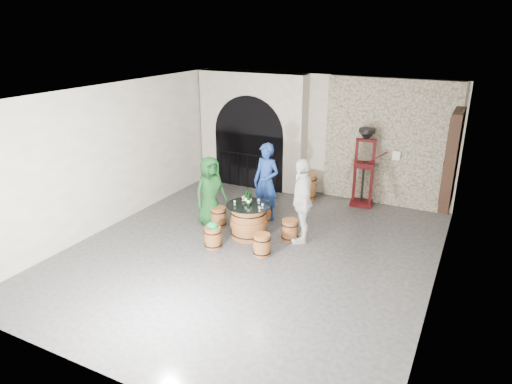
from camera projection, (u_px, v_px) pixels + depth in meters
The scene contains 31 objects.
ground at pixel (251, 252), 9.36m from camera, with size 8.00×8.00×0.00m, color #2D2D30.
wall_back at pixel (320, 136), 12.16m from camera, with size 8.00×8.00×0.00m, color beige.
wall_front at pixel (97, 272), 5.46m from camera, with size 8.00×8.00×0.00m, color beige.
wall_left at pixel (114, 156), 10.30m from camera, with size 8.00×8.00×0.00m, color beige.
wall_right at pixel (444, 209), 7.32m from camera, with size 8.00×8.00×0.00m, color beige.
ceiling at pixel (251, 94), 8.26m from camera, with size 8.00×8.00×0.00m, color beige.
stone_facing_panel at pixel (388, 144), 11.34m from camera, with size 3.20×0.12×3.18m, color #AAA288.
arched_opening at pixel (252, 131), 12.75m from camera, with size 3.10×0.60×3.19m.
shuttered_window at pixel (452, 159), 9.31m from camera, with size 0.23×1.10×2.00m.
barrel_table at pixel (249, 221), 9.91m from camera, with size 0.97×0.97×0.75m.
barrel_stool_left at pixel (218, 217), 10.50m from camera, with size 0.37×0.37×0.45m.
barrel_stool_far at pixel (264, 212), 10.75m from camera, with size 0.37×0.37×0.45m.
barrel_stool_right at pixel (290, 230), 9.82m from camera, with size 0.37×0.37×0.45m.
barrel_stool_near_right at pixel (262, 245), 9.16m from camera, with size 0.37×0.37×0.45m.
barrel_stool_near_left at pixel (213, 237), 9.47m from camera, with size 0.37×0.37×0.45m.
green_cap at pixel (212, 225), 9.38m from camera, with size 0.26×0.22×0.12m.
person_green at pixel (210, 191), 10.44m from camera, with size 0.79×0.51×1.61m, color #13451A.
person_blue at pixel (266, 182), 10.65m from camera, with size 0.67×0.44×1.85m, color navy.
person_white at pixel (302, 201), 9.54m from camera, with size 1.07×0.45×1.83m, color silver.
wine_bottle_left at pixel (246, 198), 9.82m from camera, with size 0.08×0.08×0.32m.
wine_bottle_center at pixel (249, 200), 9.70m from camera, with size 0.08×0.08×0.32m.
wine_bottle_right at pixel (250, 198), 9.80m from camera, with size 0.08×0.08×0.32m.
tasting_glass_a at pixel (235, 203), 9.77m from camera, with size 0.05×0.05×0.10m, color #A56220, non-canonical shape.
tasting_glass_b at pixel (262, 206), 9.59m from camera, with size 0.05×0.05×0.10m, color #A56220, non-canonical shape.
tasting_glass_c at pixel (244, 198), 10.05m from camera, with size 0.05×0.05×0.10m, color #A56220, non-canonical shape.
tasting_glass_d at pixel (259, 201), 9.85m from camera, with size 0.05×0.05×0.10m, color #A56220, non-canonical shape.
tasting_glass_e at pixel (260, 209), 9.43m from camera, with size 0.05×0.05×0.10m, color #A56220, non-canonical shape.
tasting_glass_f at pixel (243, 198), 10.01m from camera, with size 0.05×0.05×0.10m, color #A56220, non-canonical shape.
side_barrel at pixel (307, 186), 12.09m from camera, with size 0.53×0.53×0.70m.
corking_press at pixel (365, 162), 11.39m from camera, with size 0.85×0.52×2.00m.
control_box at pixel (397, 155), 11.25m from camera, with size 0.18×0.10×0.22m, color silver.
Camera 1 is at (3.87, -7.41, 4.39)m, focal length 32.00 mm.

